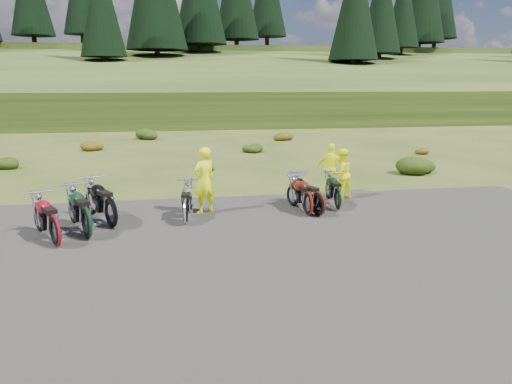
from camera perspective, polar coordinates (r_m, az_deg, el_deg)
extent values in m
plane|color=#313F15|center=(12.84, -0.87, -4.60)|extent=(300.00, 300.00, 0.00)
cube|color=black|center=(10.97, 0.78, -7.62)|extent=(20.00, 12.00, 0.04)
cube|color=#263812|center=(122.20, -9.15, 10.58)|extent=(300.00, 90.00, 9.17)
cylinder|color=black|center=(83.53, -23.99, 15.38)|extent=(0.70, 0.70, 2.20)
cylinder|color=black|center=(88.34, -19.16, 16.06)|extent=(0.70, 0.70, 2.20)
cylinder|color=black|center=(62.55, -16.89, 13.73)|extent=(0.70, 0.70, 2.20)
cone|color=black|center=(63.14, -17.31, 19.99)|extent=(5.28, 5.28, 12.00)
cylinder|color=black|center=(68.20, -11.17, 14.89)|extent=(0.70, 0.70, 2.20)
cylinder|color=black|center=(74.41, -6.33, 15.75)|extent=(0.70, 0.70, 2.20)
cylinder|color=black|center=(81.05, -2.22, 16.39)|extent=(0.70, 0.70, 2.20)
cylinder|color=black|center=(88.01, 1.27, 16.73)|extent=(0.70, 0.70, 2.20)
cylinder|color=black|center=(65.30, 10.97, 13.79)|extent=(0.70, 0.70, 2.20)
cone|color=black|center=(65.98, 11.28, 20.65)|extent=(6.16, 6.16, 14.00)
cylinder|color=black|center=(73.14, 13.85, 14.43)|extent=(0.70, 0.70, 2.20)
cone|color=black|center=(73.81, 14.16, 20.17)|extent=(5.72, 5.72, 13.00)
cylinder|color=black|center=(81.13, 16.17, 14.93)|extent=(0.70, 0.70, 2.20)
cone|color=black|center=(81.77, 16.48, 19.75)|extent=(5.28, 5.28, 12.00)
cylinder|color=black|center=(89.23, 18.08, 15.32)|extent=(0.70, 0.70, 2.20)
cylinder|color=black|center=(97.41, 19.68, 15.63)|extent=(0.70, 0.70, 2.20)
ellipsoid|color=#22340D|center=(24.74, -26.70, 3.11)|extent=(1.03, 1.03, 0.61)
ellipsoid|color=#693A0D|center=(29.24, -18.33, 5.21)|extent=(1.30, 1.30, 0.77)
ellipsoid|color=#22340D|center=(34.21, -12.25, 6.66)|extent=(1.56, 1.56, 0.92)
ellipsoid|color=#693A0D|center=(21.67, -5.76, 3.02)|extent=(0.77, 0.77, 0.45)
ellipsoid|color=#22340D|center=(27.21, -0.47, 5.18)|extent=(1.03, 1.03, 0.61)
ellipsoid|color=#693A0D|center=(32.92, 3.02, 6.57)|extent=(1.30, 1.30, 0.77)
ellipsoid|color=#22340D|center=(22.02, 17.91, 3.24)|extent=(1.56, 1.56, 0.92)
ellipsoid|color=#693A0D|center=(28.03, 18.16, 4.61)|extent=(0.77, 0.77, 0.45)
imported|color=#E8ED0C|center=(14.45, -5.93, 1.21)|extent=(0.84, 0.77, 1.93)
imported|color=#E8ED0C|center=(16.48, 9.69, 1.99)|extent=(0.98, 0.88, 1.64)
imported|color=#E8ED0C|center=(17.19, 8.57, 2.58)|extent=(1.08, 0.83, 1.71)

